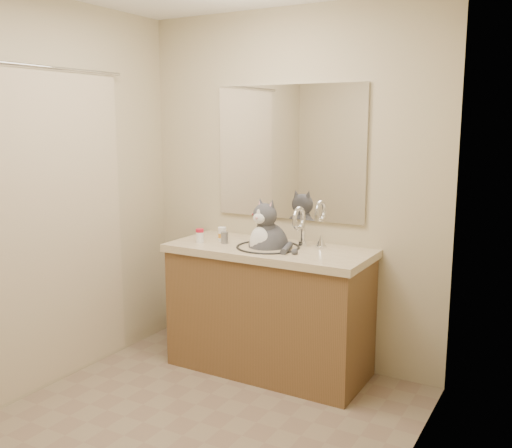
# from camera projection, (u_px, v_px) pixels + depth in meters

# --- Properties ---
(room) EXTENTS (2.22, 2.52, 2.42)m
(room) POSITION_uv_depth(u_px,v_px,m) (177.00, 214.00, 2.84)
(room) COLOR #86755D
(room) RESTS_ON ground
(vanity) EXTENTS (1.34, 0.59, 1.12)m
(vanity) POSITION_uv_depth(u_px,v_px,m) (269.00, 306.00, 3.79)
(vanity) COLOR brown
(vanity) RESTS_ON ground
(mirror) EXTENTS (1.10, 0.02, 0.90)m
(mirror) POSITION_uv_depth(u_px,v_px,m) (289.00, 153.00, 3.85)
(mirror) COLOR white
(mirror) RESTS_ON room
(shower_curtain) EXTENTS (0.02, 1.30, 1.93)m
(shower_curtain) POSITION_uv_depth(u_px,v_px,m) (50.00, 226.00, 3.47)
(shower_curtain) COLOR beige
(shower_curtain) RESTS_ON ground
(cat) EXTENTS (0.37, 0.35, 0.52)m
(cat) POSITION_uv_depth(u_px,v_px,m) (268.00, 245.00, 3.73)
(cat) COLOR #414146
(cat) RESTS_ON vanity
(pill_bottle_redcap) EXTENTS (0.06, 0.06, 0.09)m
(pill_bottle_redcap) POSITION_uv_depth(u_px,v_px,m) (200.00, 236.00, 3.85)
(pill_bottle_redcap) COLOR white
(pill_bottle_redcap) RESTS_ON vanity
(pill_bottle_orange) EXTENTS (0.06, 0.06, 0.10)m
(pill_bottle_orange) POSITION_uv_depth(u_px,v_px,m) (222.00, 234.00, 3.90)
(pill_bottle_orange) COLOR white
(pill_bottle_orange) RESTS_ON vanity
(grey_canister) EXTENTS (0.06, 0.06, 0.08)m
(grey_canister) POSITION_uv_depth(u_px,v_px,m) (225.00, 238.00, 3.82)
(grey_canister) COLOR gray
(grey_canister) RESTS_ON vanity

